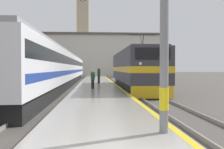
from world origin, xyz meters
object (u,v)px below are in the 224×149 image
passenger_train (61,69)px  clock_tower (83,25)px  locomotive_train (135,70)px  person_on_platform (93,79)px  second_waiting_passenger (99,75)px

passenger_train → clock_tower: clock_tower is taller
locomotive_train → person_on_platform: locomotive_train is taller
passenger_train → person_on_platform: size_ratio=27.12×
locomotive_train → person_on_platform: size_ratio=9.55×
person_on_platform → clock_tower: (-3.12, 54.13, 13.38)m
second_waiting_passenger → clock_tower: clock_tower is taller
locomotive_train → second_waiting_passenger: locomotive_train is taller
locomotive_train → passenger_train: bearing=142.3°
clock_tower → second_waiting_passenger: bearing=-85.4°
locomotive_train → passenger_train: locomotive_train is taller
locomotive_train → second_waiting_passenger: 6.54m
passenger_train → person_on_platform: bearing=-65.2°
locomotive_train → clock_tower: clock_tower is taller
person_on_platform → clock_tower: size_ratio=0.06×
locomotive_train → clock_tower: bearing=97.6°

